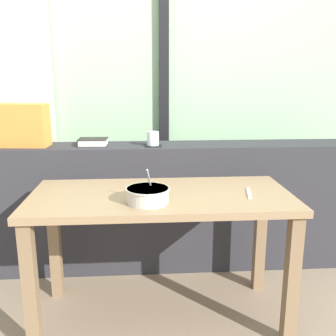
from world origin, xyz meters
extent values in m
plane|color=gray|center=(0.00, 0.00, 0.00)|extent=(8.00, 8.00, 0.00)
cube|color=#9EC699|center=(0.00, 1.12, 1.40)|extent=(4.80, 0.08, 2.80)
cube|color=beige|center=(-1.00, 1.02, 1.25)|extent=(0.56, 0.06, 2.50)
cube|color=black|center=(0.09, 1.05, 1.30)|extent=(0.07, 0.05, 2.60)
cube|color=#2D2D33|center=(0.00, 0.55, 0.41)|extent=(2.80, 0.29, 0.82)
cube|color=#826849|center=(-0.58, -0.28, 0.32)|extent=(0.06, 0.06, 0.65)
cube|color=#826849|center=(0.60, -0.28, 0.32)|extent=(0.06, 0.06, 0.65)
cube|color=#826849|center=(-0.58, 0.21, 0.32)|extent=(0.06, 0.06, 0.65)
cube|color=#826849|center=(0.60, 0.21, 0.32)|extent=(0.06, 0.06, 0.65)
cube|color=#997A56|center=(0.01, -0.03, 0.67)|extent=(1.29, 0.59, 0.03)
cube|color=black|center=(-0.01, 0.50, 0.83)|extent=(0.10, 0.10, 0.00)
cylinder|color=white|center=(-0.01, 0.50, 0.87)|extent=(0.07, 0.07, 0.09)
cylinder|color=#BC3D51|center=(-0.01, 0.50, 0.86)|extent=(0.07, 0.07, 0.05)
cube|color=black|center=(-0.38, 0.56, 0.83)|extent=(0.18, 0.14, 0.00)
cube|color=silver|center=(-0.38, 0.56, 0.84)|extent=(0.17, 0.14, 0.04)
cube|color=black|center=(-0.38, 0.56, 0.86)|extent=(0.18, 0.14, 0.00)
cube|color=black|center=(-0.47, 0.56, 0.84)|extent=(0.01, 0.14, 0.04)
cube|color=#D18938|center=(-0.82, 0.55, 0.95)|extent=(0.33, 0.17, 0.26)
cylinder|color=beige|center=(-0.06, -0.17, 0.72)|extent=(0.19, 0.19, 0.07)
cylinder|color=beige|center=(-0.06, -0.17, 0.75)|extent=(0.20, 0.20, 0.01)
cylinder|color=#B27038|center=(-0.06, -0.17, 0.71)|extent=(0.17, 0.17, 0.05)
cylinder|color=silver|center=(-0.05, -0.14, 0.77)|extent=(0.03, 0.10, 0.15)
ellipsoid|color=silver|center=(-0.05, -0.12, 0.73)|extent=(0.03, 0.05, 0.01)
cube|color=silver|center=(0.44, -0.07, 0.69)|extent=(0.05, 0.17, 0.01)
camera|label=1|loc=(-0.08, -1.83, 1.25)|focal=40.88mm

